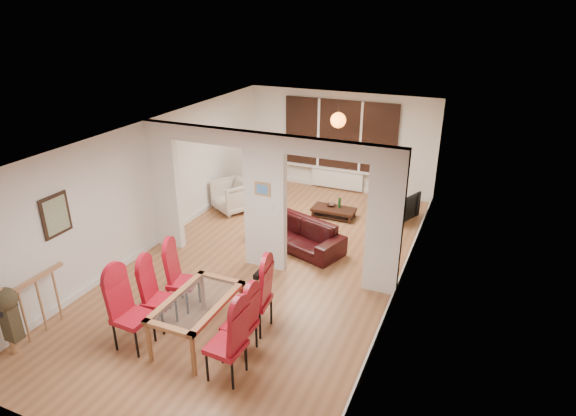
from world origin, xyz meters
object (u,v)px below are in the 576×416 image
Objects in this scene: dining_table at (198,319)px; television at (403,208)px; sofa at (297,233)px; dining_chair_rc at (254,296)px; person at (257,173)px; dining_chair_ra at (226,341)px; coffee_table at (334,213)px; armchair at (233,196)px; dining_chair_la at (132,312)px; dining_chair_rb at (239,321)px; dining_chair_lc at (183,278)px; dining_chair_lb at (158,296)px; bowl at (331,205)px; bottle at (339,202)px.

dining_table reaches higher than television.
sofa is (0.21, 3.32, -0.05)m from dining_table.
sofa is at bearing 92.85° from dining_chair_rc.
person is (-1.72, 1.66, 0.55)m from sofa.
person is (-2.28, 5.49, 0.27)m from dining_chair_ra.
coffee_table is at bearing 86.36° from dining_chair_rc.
coffee_table is at bearing 84.78° from dining_table.
person is at bearing 84.57° from armchair.
dining_chair_rc is 0.58× the size of sofa.
dining_chair_la is 0.69× the size of person.
sofa reaches higher than coffee_table.
sofa is (-0.49, 3.33, -0.23)m from dining_chair_rb.
coffee_table is at bearing 96.55° from dining_chair_ra.
sofa is at bearing 58.79° from dining_chair_lc.
dining_chair_lb is at bearing -6.87° from person.
dining_chair_lb is at bearing -103.41° from coffee_table.
armchair is 0.80× the size of television.
dining_chair_rc is 2.82m from sofa.
dining_chair_lb reaches higher than television.
dining_chair_ra reaches higher than dining_chair_lc.
television is at bearing 82.85° from person.
coffee_table is (0.46, 5.02, -0.23)m from dining_table.
dining_chair_rb is 5.10× the size of bowl.
bottle is 0.24m from bowl.
dining_table is 0.75m from dining_chair_lb.
person is at bearing -175.71° from bowl.
person is 2.10m from coffee_table.
dining_chair_lc is 1.30× the size of armchair.
television is 1.47m from bottle.
dining_chair_rc reaches higher than dining_chair_la.
dining_table is 0.72× the size of sofa.
dining_chair_lb reaches higher than bowl.
dining_table is at bearing -96.33° from bottle.
armchair is (-2.54, 3.89, -0.21)m from dining_chair_rc.
dining_chair_la is 1.77m from dining_chair_rc.
bottle is (0.11, 0.08, 0.25)m from coffee_table.
dining_chair_la is 3.96m from sofa.
armchair is 2.55m from bottle.
sofa is at bearing 78.20° from dining_chair_la.
dining_table reaches higher than coffee_table.
sofa is at bearing 2.87° from armchair.
dining_chair_rb reaches higher than bowl.
dining_chair_rb is (1.48, 0.50, -0.06)m from dining_chair_la.
dining_chair_lc is at bearing -89.56° from sofa.
dining_chair_rb is 0.62× the size of person.
bottle is at bearing 45.69° from armchair.
bowl reaches higher than coffee_table.
dining_chair_rc is at bearing -89.02° from bottle.
dining_chair_ra is at bearing -29.86° from dining_chair_lb.
dining_chair_rc is at bearing -15.60° from dining_chair_lc.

